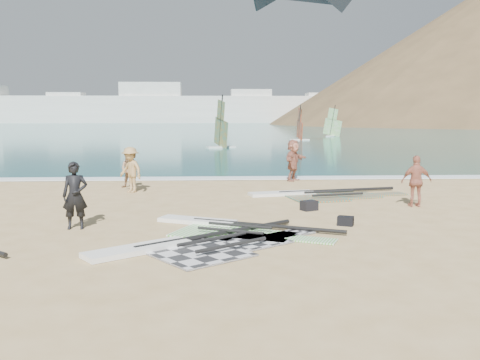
{
  "coord_description": "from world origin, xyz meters",
  "views": [
    {
      "loc": [
        -0.93,
        -12.84,
        3.13
      ],
      "look_at": [
        -0.15,
        4.0,
        1.0
      ],
      "focal_mm": 40.0,
      "sensor_mm": 36.0,
      "label": 1
    }
  ],
  "objects_px": {
    "rig_green": "(225,228)",
    "beachgoer_back": "(416,181)",
    "rig_orange": "(316,195)",
    "beachgoer_left": "(129,170)",
    "person_wetsuit": "(75,195)",
    "beachgoer_mid": "(131,170)",
    "gear_bag_near": "(309,206)",
    "gear_bag_far": "(346,221)",
    "beachgoer_right": "(293,160)",
    "rig_grey": "(194,246)"
  },
  "relations": [
    {
      "from": "rig_green",
      "to": "beachgoer_left",
      "type": "bearing_deg",
      "value": 139.64
    },
    {
      "from": "person_wetsuit",
      "to": "beachgoer_right",
      "type": "height_order",
      "value": "beachgoer_right"
    },
    {
      "from": "rig_green",
      "to": "beachgoer_back",
      "type": "bearing_deg",
      "value": 51.37
    },
    {
      "from": "beachgoer_left",
      "to": "rig_grey",
      "type": "bearing_deg",
      "value": -62.78
    },
    {
      "from": "rig_orange",
      "to": "beachgoer_left",
      "type": "xyz_separation_m",
      "value": [
        -7.41,
        2.57,
        0.7
      ]
    },
    {
      "from": "rig_orange",
      "to": "beachgoer_back",
      "type": "bearing_deg",
      "value": -52.99
    },
    {
      "from": "gear_bag_far",
      "to": "person_wetsuit",
      "type": "relative_size",
      "value": 0.24
    },
    {
      "from": "rig_green",
      "to": "beachgoer_right",
      "type": "bearing_deg",
      "value": 96.56
    },
    {
      "from": "beachgoer_left",
      "to": "person_wetsuit",
      "type": "bearing_deg",
      "value": -81.02
    },
    {
      "from": "beachgoer_mid",
      "to": "beachgoer_right",
      "type": "relative_size",
      "value": 0.94
    },
    {
      "from": "rig_green",
      "to": "gear_bag_near",
      "type": "distance_m",
      "value": 3.87
    },
    {
      "from": "rig_green",
      "to": "rig_grey",
      "type": "bearing_deg",
      "value": -86.82
    },
    {
      "from": "beachgoer_left",
      "to": "beachgoer_right",
      "type": "distance_m",
      "value": 7.45
    },
    {
      "from": "beachgoer_mid",
      "to": "beachgoer_left",
      "type": "bearing_deg",
      "value": 143.29
    },
    {
      "from": "rig_grey",
      "to": "rig_orange",
      "type": "height_order",
      "value": "same"
    },
    {
      "from": "beachgoer_right",
      "to": "gear_bag_near",
      "type": "bearing_deg",
      "value": -150.6
    },
    {
      "from": "rig_green",
      "to": "rig_orange",
      "type": "relative_size",
      "value": 0.82
    },
    {
      "from": "rig_grey",
      "to": "person_wetsuit",
      "type": "height_order",
      "value": "person_wetsuit"
    },
    {
      "from": "gear_bag_near",
      "to": "person_wetsuit",
      "type": "distance_m",
      "value": 7.26
    },
    {
      "from": "beachgoer_mid",
      "to": "beachgoer_back",
      "type": "distance_m",
      "value": 10.7
    },
    {
      "from": "rig_green",
      "to": "beachgoer_mid",
      "type": "bearing_deg",
      "value": 141.84
    },
    {
      "from": "rig_orange",
      "to": "gear_bag_near",
      "type": "xyz_separation_m",
      "value": [
        -0.81,
        -2.96,
        0.11
      ]
    },
    {
      "from": "gear_bag_far",
      "to": "person_wetsuit",
      "type": "bearing_deg",
      "value": -179.4
    },
    {
      "from": "gear_bag_far",
      "to": "beachgoer_mid",
      "type": "relative_size",
      "value": 0.24
    },
    {
      "from": "rig_orange",
      "to": "beachgoer_mid",
      "type": "bearing_deg",
      "value": 156.95
    },
    {
      "from": "rig_orange",
      "to": "gear_bag_far",
      "type": "bearing_deg",
      "value": -104.96
    },
    {
      "from": "rig_grey",
      "to": "person_wetsuit",
      "type": "bearing_deg",
      "value": 109.37
    },
    {
      "from": "person_wetsuit",
      "to": "beachgoer_back",
      "type": "height_order",
      "value": "person_wetsuit"
    },
    {
      "from": "gear_bag_far",
      "to": "beachgoer_mid",
      "type": "bearing_deg",
      "value": 136.49
    },
    {
      "from": "rig_green",
      "to": "rig_orange",
      "type": "distance_m",
      "value": 6.7
    },
    {
      "from": "rig_green",
      "to": "beachgoer_back",
      "type": "distance_m",
      "value": 7.26
    },
    {
      "from": "gear_bag_far",
      "to": "beachgoer_left",
      "type": "xyz_separation_m",
      "value": [
        -7.22,
        7.88,
        0.62
      ]
    },
    {
      "from": "gear_bag_far",
      "to": "person_wetsuit",
      "type": "xyz_separation_m",
      "value": [
        -7.4,
        -0.08,
        0.79
      ]
    },
    {
      "from": "rig_green",
      "to": "beachgoer_right",
      "type": "xyz_separation_m",
      "value": [
        3.32,
        10.23,
        0.91
      ]
    },
    {
      "from": "rig_grey",
      "to": "beachgoer_right",
      "type": "bearing_deg",
      "value": 35.01
    },
    {
      "from": "beachgoer_mid",
      "to": "rig_green",
      "type": "bearing_deg",
      "value": -21.18
    },
    {
      "from": "gear_bag_far",
      "to": "beachgoer_right",
      "type": "bearing_deg",
      "value": 90.21
    },
    {
      "from": "rig_green",
      "to": "beachgoer_mid",
      "type": "height_order",
      "value": "beachgoer_mid"
    },
    {
      "from": "beachgoer_left",
      "to": "beachgoer_mid",
      "type": "xyz_separation_m",
      "value": [
        0.27,
        -1.28,
        0.15
      ]
    },
    {
      "from": "rig_green",
      "to": "gear_bag_far",
      "type": "relative_size",
      "value": 11.72
    },
    {
      "from": "gear_bag_near",
      "to": "beachgoer_back",
      "type": "xyz_separation_m",
      "value": [
        3.69,
        0.53,
        0.7
      ]
    },
    {
      "from": "rig_grey",
      "to": "gear_bag_near",
      "type": "bearing_deg",
      "value": 16.61
    },
    {
      "from": "rig_orange",
      "to": "person_wetsuit",
      "type": "bearing_deg",
      "value": -157.49
    },
    {
      "from": "rig_green",
      "to": "gear_bag_near",
      "type": "bearing_deg",
      "value": 69.32
    },
    {
      "from": "gear_bag_far",
      "to": "beachgoer_right",
      "type": "height_order",
      "value": "beachgoer_right"
    },
    {
      "from": "gear_bag_near",
      "to": "beachgoer_left",
      "type": "bearing_deg",
      "value": 140.12
    },
    {
      "from": "beachgoer_back",
      "to": "gear_bag_near",
      "type": "bearing_deg",
      "value": 9.75
    },
    {
      "from": "rig_grey",
      "to": "beachgoer_left",
      "type": "distance_m",
      "value": 10.67
    },
    {
      "from": "rig_orange",
      "to": "gear_bag_near",
      "type": "distance_m",
      "value": 3.07
    },
    {
      "from": "rig_green",
      "to": "beachgoer_mid",
      "type": "distance_m",
      "value": 7.89
    }
  ]
}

